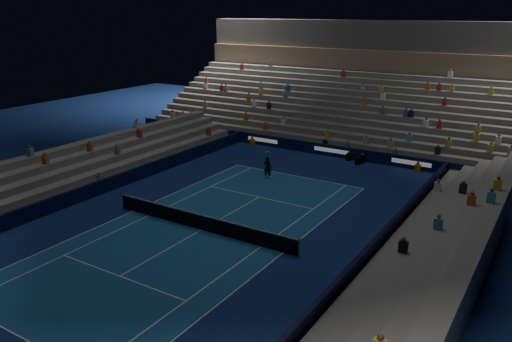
{
  "coord_description": "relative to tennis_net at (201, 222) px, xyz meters",
  "views": [
    {
      "loc": [
        17.17,
        -21.42,
        12.31
      ],
      "look_at": [
        0.0,
        6.0,
        2.0
      ],
      "focal_mm": 35.68,
      "sensor_mm": 36.0,
      "label": 1
    }
  ],
  "objects": [
    {
      "name": "ground",
      "position": [
        0.0,
        0.0,
        -0.5
      ],
      "size": [
        90.0,
        90.0,
        0.0
      ],
      "primitive_type": "plane",
      "color": "navy",
      "rests_on": "ground"
    },
    {
      "name": "sponsor_barrier_west",
      "position": [
        -9.7,
        0.0,
        -0.0
      ],
      "size": [
        0.25,
        37.0,
        1.0
      ],
      "primitive_type": "cube",
      "color": "#080F32",
      "rests_on": "ground"
    },
    {
      "name": "court_surface",
      "position": [
        0.0,
        0.0,
        -0.5
      ],
      "size": [
        10.97,
        23.77,
        0.01
      ],
      "primitive_type": "cube",
      "color": "navy",
      "rests_on": "ground"
    },
    {
      "name": "grandstand_east",
      "position": [
        13.17,
        0.0,
        0.41
      ],
      "size": [
        5.0,
        37.0,
        2.5
      ],
      "color": "slate",
      "rests_on": "ground"
    },
    {
      "name": "sponsor_barrier_east",
      "position": [
        9.7,
        0.0,
        -0.0
      ],
      "size": [
        0.25,
        37.0,
        1.0
      ],
      "primitive_type": "cube",
      "color": "black",
      "rests_on": "ground"
    },
    {
      "name": "grandstand_main",
      "position": [
        0.0,
        27.9,
        2.87
      ],
      "size": [
        44.0,
        15.2,
        11.2
      ],
      "color": "#60605C",
      "rests_on": "ground"
    },
    {
      "name": "tennis_player",
      "position": [
        -1.67,
        10.33,
        0.34
      ],
      "size": [
        0.7,
        0.55,
        1.69
      ],
      "primitive_type": "imported",
      "rotation": [
        0.0,
        0.0,
        3.41
      ],
      "color": "black",
      "rests_on": "ground"
    },
    {
      "name": "tennis_net",
      "position": [
        0.0,
        0.0,
        0.0
      ],
      "size": [
        12.9,
        0.1,
        1.1
      ],
      "color": "#B2B2B7",
      "rests_on": "ground"
    },
    {
      "name": "broadcast_camera",
      "position": [
        2.87,
        17.42,
        -0.2
      ],
      "size": [
        0.49,
        0.92,
        0.59
      ],
      "color": "black",
      "rests_on": "ground"
    },
    {
      "name": "sponsor_barrier_far",
      "position": [
        0.0,
        18.5,
        -0.0
      ],
      "size": [
        44.0,
        0.25,
        1.0
      ],
      "primitive_type": "cube",
      "color": "black",
      "rests_on": "ground"
    },
    {
      "name": "grandstand_west",
      "position": [
        -13.17,
        0.0,
        0.41
      ],
      "size": [
        5.0,
        37.0,
        2.5
      ],
      "color": "slate",
      "rests_on": "ground"
    }
  ]
}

